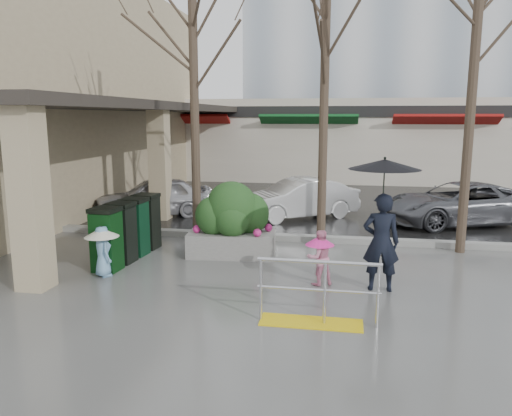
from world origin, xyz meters
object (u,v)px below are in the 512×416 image
(planter, at_px, (232,220))
(tree_west, at_px, (193,37))
(child_blue, at_px, (102,245))
(car_c, at_px, (459,204))
(car_b, at_px, (298,199))
(news_boxes, at_px, (128,230))
(woman, at_px, (382,214))
(car_a, at_px, (154,197))
(tree_midwest, at_px, (326,26))
(handrail, at_px, (315,300))
(tree_mideast, at_px, (476,39))
(child_pink, at_px, (320,254))

(planter, bearing_deg, tree_west, 134.94)
(child_blue, distance_m, car_c, 10.38)
(tree_west, bearing_deg, child_blue, -107.34)
(child_blue, distance_m, car_b, 7.31)
(news_boxes, bearing_deg, woman, -7.98)
(car_a, bearing_deg, news_boxes, -10.39)
(tree_midwest, relative_size, car_b, 1.83)
(handrail, xyz_separation_m, car_c, (3.76, 8.06, 0.25))
(planter, bearing_deg, car_c, 37.20)
(news_boxes, xyz_separation_m, car_b, (3.35, 5.22, -0.04))
(news_boxes, bearing_deg, tree_west, 65.42)
(tree_mideast, xyz_separation_m, car_c, (0.62, 3.26, -4.23))
(woman, bearing_deg, car_b, -72.58)
(tree_mideast, bearing_deg, planter, -166.99)
(woman, distance_m, car_c, 6.90)
(tree_midwest, bearing_deg, child_pink, -87.69)
(child_blue, bearing_deg, tree_midwest, -99.27)
(handrail, bearing_deg, child_pink, 91.28)
(child_pink, xyz_separation_m, child_blue, (-4.32, -0.26, 0.04))
(tree_midwest, relative_size, car_a, 1.89)
(child_blue, relative_size, planter, 0.50)
(planter, bearing_deg, car_b, 76.37)
(tree_midwest, bearing_deg, child_blue, -142.67)
(tree_west, relative_size, car_a, 1.84)
(handrail, bearing_deg, tree_mideast, 56.81)
(news_boxes, xyz_separation_m, car_c, (8.15, 5.17, -0.04))
(tree_mideast, height_order, child_blue, tree_mideast)
(handrail, bearing_deg, car_b, 97.34)
(handrail, height_order, woman, woman)
(tree_west, xyz_separation_m, planter, (1.22, -1.22, -4.26))
(tree_west, height_order, car_a, tree_west)
(car_a, bearing_deg, tree_mideast, 46.57)
(tree_west, xyz_separation_m, tree_mideast, (6.50, 0.00, -0.22))
(child_pink, relative_size, car_c, 0.24)
(handrail, distance_m, tree_mideast, 7.28)
(woman, xyz_separation_m, child_blue, (-5.44, -0.15, -0.79))
(handrail, bearing_deg, child_blue, 159.88)
(handrail, height_order, tree_mideast, tree_mideast)
(tree_mideast, bearing_deg, woman, -124.07)
(tree_west, bearing_deg, child_pink, -41.52)
(tree_midwest, relative_size, child_pink, 6.55)
(woman, relative_size, car_c, 0.55)
(tree_mideast, xyz_separation_m, child_pink, (-3.18, -2.94, -4.26))
(handrail, relative_size, tree_mideast, 0.29)
(planter, distance_m, car_a, 5.40)
(tree_mideast, height_order, car_c, tree_mideast)
(tree_west, distance_m, tree_midwest, 3.20)
(car_b, bearing_deg, tree_midwest, -19.57)
(news_boxes, bearing_deg, handrail, -29.57)
(car_a, bearing_deg, car_b, 70.04)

